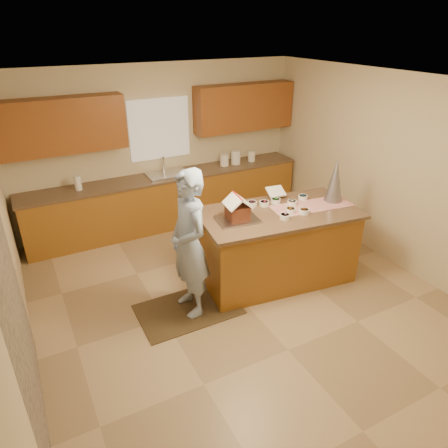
{
  "coord_description": "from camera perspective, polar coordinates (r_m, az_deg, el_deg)",
  "views": [
    {
      "loc": [
        -2.23,
        -3.85,
        3.28
      ],
      "look_at": [
        -0.1,
        0.2,
        1.0
      ],
      "focal_mm": 32.84,
      "sensor_mm": 36.0,
      "label": 1
    }
  ],
  "objects": [
    {
      "name": "floor",
      "position": [
        5.53,
        1.91,
        -9.93
      ],
      "size": [
        5.5,
        5.5,
        0.0
      ],
      "primitive_type": "plane",
      "color": "tan",
      "rests_on": "ground"
    },
    {
      "name": "ceiling",
      "position": [
        4.49,
        2.45,
        19.03
      ],
      "size": [
        5.5,
        5.5,
        0.0
      ],
      "primitive_type": "plane",
      "color": "silver",
      "rests_on": "floor"
    },
    {
      "name": "wall_back",
      "position": [
        7.23,
        -8.9,
        10.67
      ],
      "size": [
        5.5,
        5.5,
        0.0
      ],
      "primitive_type": "plane",
      "color": "beige",
      "rests_on": "floor"
    },
    {
      "name": "wall_front",
      "position": [
        3.15,
        28.77,
        -15.25
      ],
      "size": [
        5.5,
        5.5,
        0.0
      ],
      "primitive_type": "plane",
      "color": "beige",
      "rests_on": "floor"
    },
    {
      "name": "wall_left",
      "position": [
        4.32,
        -28.12,
        -3.49
      ],
      "size": [
        5.5,
        5.5,
        0.0
      ],
      "primitive_type": "plane",
      "color": "beige",
      "rests_on": "floor"
    },
    {
      "name": "wall_right",
      "position": [
        6.4,
        22.14,
        6.94
      ],
      "size": [
        5.5,
        5.5,
        0.0
      ],
      "primitive_type": "plane",
      "color": "beige",
      "rests_on": "floor"
    },
    {
      "name": "stone_accent",
      "position": [
        3.67,
        -27.01,
        -10.41
      ],
      "size": [
        0.0,
        2.5,
        2.5
      ],
      "primitive_type": "plane",
      "rotation": [
        1.57,
        0.0,
        1.57
      ],
      "color": "gray",
      "rests_on": "wall_left"
    },
    {
      "name": "window_curtain",
      "position": [
        7.13,
        -8.98,
        12.93
      ],
      "size": [
        1.05,
        0.03,
        1.0
      ],
      "primitive_type": "cube",
      "color": "white",
      "rests_on": "wall_back"
    },
    {
      "name": "back_counter_base",
      "position": [
        7.26,
        -7.6,
        3.2
      ],
      "size": [
        4.8,
        0.6,
        0.88
      ],
      "primitive_type": "cube",
      "color": "#90551D",
      "rests_on": "floor"
    },
    {
      "name": "back_counter_top",
      "position": [
        7.1,
        -7.82,
        6.62
      ],
      "size": [
        4.85,
        0.63,
        0.04
      ],
      "primitive_type": "cube",
      "color": "brown",
      "rests_on": "back_counter_base"
    },
    {
      "name": "upper_cabinet_left",
      "position": [
        6.6,
        -21.73,
        12.59
      ],
      "size": [
        1.85,
        0.35,
        0.8
      ],
      "primitive_type": "cube",
      "color": "#93531F",
      "rests_on": "wall_back"
    },
    {
      "name": "upper_cabinet_right",
      "position": [
        7.58,
        2.8,
        15.94
      ],
      "size": [
        1.85,
        0.35,
        0.8
      ],
      "primitive_type": "cube",
      "color": "#93531F",
      "rests_on": "wall_back"
    },
    {
      "name": "sink",
      "position": [
        7.1,
        -7.82,
        6.54
      ],
      "size": [
        0.7,
        0.45,
        0.12
      ],
      "primitive_type": "cube",
      "color": "silver",
      "rests_on": "back_counter_top"
    },
    {
      "name": "faucet",
      "position": [
        7.21,
        -8.41,
        8.23
      ],
      "size": [
        0.03,
        0.03,
        0.28
      ],
      "primitive_type": "cylinder",
      "color": "silver",
      "rests_on": "back_counter_top"
    },
    {
      "name": "island_base",
      "position": [
        5.68,
        7.3,
        -3.18
      ],
      "size": [
        2.12,
        1.24,
        0.98
      ],
      "primitive_type": "cube",
      "rotation": [
        0.0,
        0.0,
        -0.12
      ],
      "color": "#90551D",
      "rests_on": "floor"
    },
    {
      "name": "island_top",
      "position": [
        5.45,
        7.61,
        1.52
      ],
      "size": [
        2.22,
        1.34,
        0.04
      ],
      "primitive_type": "cube",
      "rotation": [
        0.0,
        0.0,
        -0.12
      ],
      "color": "brown",
      "rests_on": "island_base"
    },
    {
      "name": "table_runner",
      "position": [
        5.68,
        12.12,
        2.49
      ],
      "size": [
        1.16,
        0.54,
        0.01
      ],
      "primitive_type": "cube",
      "rotation": [
        0.0,
        0.0,
        -0.12
      ],
      "color": "#A20B16",
      "rests_on": "island_top"
    },
    {
      "name": "baking_tray",
      "position": [
        5.14,
        1.86,
        0.64
      ],
      "size": [
        0.56,
        0.44,
        0.03
      ],
      "primitive_type": "cube",
      "rotation": [
        0.0,
        0.0,
        -0.12
      ],
      "color": "silver",
      "rests_on": "island_top"
    },
    {
      "name": "cookbook",
      "position": [
        5.81,
        7.21,
        4.51
      ],
      "size": [
        0.27,
        0.22,
        0.11
      ],
      "primitive_type": "cube",
      "rotation": [
        -1.13,
        0.0,
        -0.12
      ],
      "color": "white",
      "rests_on": "island_top"
    },
    {
      "name": "tinsel_tree",
      "position": [
        5.81,
        15.21,
        5.93
      ],
      "size": [
        0.27,
        0.27,
        0.61
      ],
      "primitive_type": "cone",
      "rotation": [
        0.0,
        0.0,
        -0.12
      ],
      "color": "#A7A7B3",
      "rests_on": "island_top"
    },
    {
      "name": "rug",
      "position": [
        5.31,
        -4.99,
        -11.74
      ],
      "size": [
        1.25,
        0.81,
        0.01
      ],
      "primitive_type": "cube",
      "color": "black",
      "rests_on": "floor"
    },
    {
      "name": "boy",
      "position": [
        4.81,
        -4.87,
        -2.87
      ],
      "size": [
        0.46,
        0.68,
        1.84
      ],
      "primitive_type": "imported",
      "rotation": [
        0.0,
        0.0,
        -1.54
      ],
      "color": "#95ACD4",
      "rests_on": "rug"
    },
    {
      "name": "canister_a",
      "position": [
        7.47,
        0.07,
        8.91
      ],
      "size": [
        0.15,
        0.15,
        0.21
      ],
      "primitive_type": "cylinder",
      "color": "white",
      "rests_on": "back_counter_top"
    },
    {
      "name": "canister_b",
      "position": [
        7.57,
        1.64,
        9.29
      ],
      "size": [
        0.17,
        0.17,
        0.25
      ],
      "primitive_type": "cylinder",
      "color": "white",
      "rests_on": "back_counter_top"
    },
    {
      "name": "canister_c",
      "position": [
        7.75,
        3.86,
        9.41
      ],
      "size": [
        0.13,
        0.13,
        0.19
      ],
      "primitive_type": "cylinder",
      "color": "white",
      "rests_on": "back_counter_top"
    },
    {
      "name": "paper_towel",
      "position": [
        6.73,
        -19.69,
        5.41
      ],
      "size": [
        0.11,
        0.11,
        0.23
      ],
      "primitive_type": "cylinder",
      "color": "white",
      "rests_on": "back_counter_top"
    },
    {
      "name": "gingerbread_house",
      "position": [
        5.09,
        1.88,
        1.97
      ],
      "size": [
        0.34,
        0.35,
        0.31
      ],
      "color": "#552316",
      "rests_on": "baking_tray"
    },
    {
      "name": "candy_bowls",
      "position": [
        5.55,
        8.25,
        2.55
      ],
      "size": [
        0.88,
        0.68,
        0.06
      ],
      "color": "white",
      "rests_on": "island_top"
    }
  ]
}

